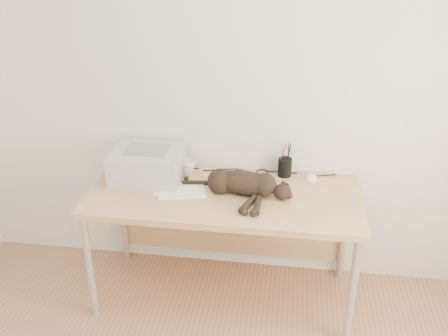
% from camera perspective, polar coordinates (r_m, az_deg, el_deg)
% --- Properties ---
extents(wall_back, '(3.50, 0.00, 3.50)m').
position_cam_1_polar(wall_back, '(3.04, 0.98, 9.64)').
color(wall_back, silver).
rests_on(wall_back, floor).
extents(desk, '(1.60, 0.70, 0.74)m').
position_cam_1_polar(desk, '(3.05, 0.23, -4.39)').
color(desk, tan).
rests_on(desk, floor).
extents(printer, '(0.43, 0.36, 0.20)m').
position_cam_1_polar(printer, '(3.09, -8.71, 0.45)').
color(printer, '#B0B0B5').
rests_on(printer, desk).
extents(papers, '(0.31, 0.24, 0.01)m').
position_cam_1_polar(papers, '(2.96, -5.03, -2.56)').
color(papers, white).
rests_on(papers, desk).
extents(cat, '(0.67, 0.35, 0.15)m').
position_cam_1_polar(cat, '(2.88, 1.87, -1.83)').
color(cat, black).
rests_on(cat, desk).
extents(mug, '(0.14, 0.14, 0.09)m').
position_cam_1_polar(mug, '(3.13, -4.15, 0.06)').
color(mug, white).
rests_on(mug, desk).
extents(pen_cup, '(0.08, 0.08, 0.22)m').
position_cam_1_polar(pen_cup, '(3.12, 6.96, 0.13)').
color(pen_cup, black).
rests_on(pen_cup, desk).
extents(remote_grey, '(0.08, 0.20, 0.02)m').
position_cam_1_polar(remote_grey, '(3.07, 0.88, -1.18)').
color(remote_grey, gray).
rests_on(remote_grey, desk).
extents(remote_black, '(0.16, 0.18, 0.02)m').
position_cam_1_polar(remote_black, '(3.02, 2.73, -1.71)').
color(remote_black, black).
rests_on(remote_black, desk).
extents(mouse, '(0.08, 0.13, 0.04)m').
position_cam_1_polar(mouse, '(3.12, 9.95, -0.95)').
color(mouse, white).
rests_on(mouse, desk).
extents(cable_tangle, '(1.36, 0.08, 0.01)m').
position_cam_1_polar(cable_tangle, '(3.19, 0.80, -0.23)').
color(cable_tangle, black).
rests_on(cable_tangle, desk).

